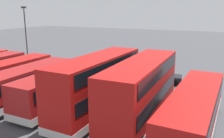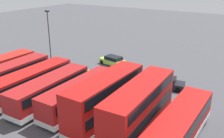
% 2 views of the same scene
% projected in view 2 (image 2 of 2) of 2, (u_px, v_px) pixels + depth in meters
% --- Properties ---
extents(ground_plane, '(140.00, 140.00, 0.00)m').
position_uv_depth(ground_plane, '(120.00, 73.00, 37.32)').
color(ground_plane, '#47474C').
extents(bus_single_deck_near_end, '(2.92, 11.42, 2.95)m').
position_uv_depth(bus_single_deck_near_end, '(178.00, 128.00, 20.99)').
color(bus_single_deck_near_end, '#B71411').
rests_on(bus_single_deck_near_end, ground).
extents(bus_double_decker_second, '(2.78, 10.49, 4.55)m').
position_uv_depth(bus_double_decker_second, '(139.00, 107.00, 22.49)').
color(bus_double_decker_second, '#B71411').
rests_on(bus_double_decker_second, ground).
extents(bus_double_decker_third, '(2.88, 10.26, 4.55)m').
position_uv_depth(bus_double_decker_third, '(106.00, 98.00, 24.22)').
color(bus_double_decker_third, '#B71411').
rests_on(bus_double_decker_third, ground).
extents(bus_single_deck_fourth, '(2.75, 10.74, 2.95)m').
position_uv_depth(bus_single_deck_fourth, '(81.00, 94.00, 26.95)').
color(bus_single_deck_fourth, '#A51919').
rests_on(bus_single_deck_fourth, ground).
extents(bus_single_deck_fifth, '(2.75, 10.64, 2.95)m').
position_uv_depth(bus_single_deck_fifth, '(50.00, 90.00, 27.96)').
color(bus_single_deck_fifth, '#A51919').
rests_on(bus_single_deck_fifth, ground).
extents(bus_single_deck_sixth, '(2.67, 11.62, 2.95)m').
position_uv_depth(bus_single_deck_sixth, '(31.00, 81.00, 30.06)').
color(bus_single_deck_sixth, '#B71411').
rests_on(bus_single_deck_sixth, ground).
extents(bus_single_deck_seventh, '(2.79, 10.79, 2.95)m').
position_uv_depth(bus_single_deck_seventh, '(12.00, 74.00, 32.21)').
color(bus_single_deck_seventh, '#A51919').
rests_on(bus_single_deck_seventh, ground).
extents(car_hatchback_silver, '(4.68, 2.45, 1.43)m').
position_uv_depth(car_hatchback_silver, '(166.00, 82.00, 32.12)').
color(car_hatchback_silver, black).
rests_on(car_hatchback_silver, ground).
extents(car_small_green, '(4.48, 2.48, 1.43)m').
position_uv_depth(car_small_green, '(113.00, 61.00, 40.30)').
color(car_small_green, '#A5D14C').
rests_on(car_small_green, ground).
extents(lamp_post_tall, '(0.70, 0.30, 8.36)m').
position_uv_depth(lamp_post_tall, '(49.00, 33.00, 39.79)').
color(lamp_post_tall, '#38383D').
rests_on(lamp_post_tall, ground).
extents(waste_bin_yellow, '(0.60, 0.60, 0.95)m').
position_uv_depth(waste_bin_yellow, '(87.00, 73.00, 35.67)').
color(waste_bin_yellow, yellow).
rests_on(waste_bin_yellow, ground).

